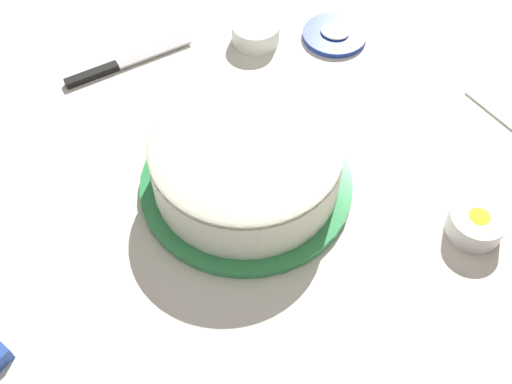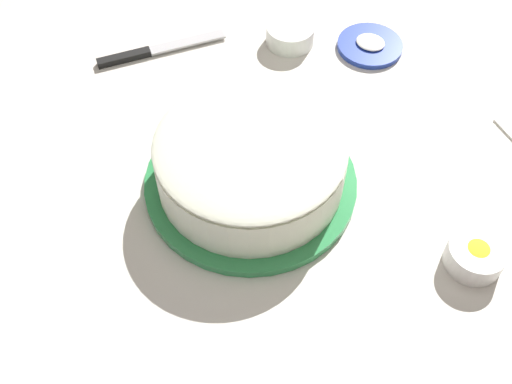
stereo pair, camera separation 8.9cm
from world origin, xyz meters
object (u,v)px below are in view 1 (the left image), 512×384
object	(u,v)px
frosted_cake	(246,165)
sprinkle_bowl_yellow	(476,223)
spreading_knife	(118,65)
frosting_tub_lid	(335,34)
sprinkle_bowl_green	(256,32)

from	to	relation	value
frosted_cake	sprinkle_bowl_yellow	bearing A→B (deg)	10.73
frosted_cake	spreading_knife	bearing A→B (deg)	155.98
frosting_tub_lid	spreading_knife	bearing A→B (deg)	-143.21
spreading_knife	sprinkle_bowl_green	distance (m)	0.25
frosting_tub_lid	spreading_knife	world-z (taller)	frosting_tub_lid
frosted_cake	spreading_knife	xyz separation A→B (m)	(-0.32, 0.14, -0.04)
sprinkle_bowl_green	sprinkle_bowl_yellow	xyz separation A→B (m)	(0.46, -0.25, 0.00)
frosted_cake	frosting_tub_lid	size ratio (longest dim) A/B	2.71
frosted_cake	spreading_knife	size ratio (longest dim) A/B	1.56
frosting_tub_lid	sprinkle_bowl_yellow	xyz separation A→B (m)	(0.33, -0.32, 0.02)
frosting_tub_lid	sprinkle_bowl_green	world-z (taller)	sprinkle_bowl_green
sprinkle_bowl_green	frosting_tub_lid	bearing A→B (deg)	28.36
frosting_tub_lid	frosted_cake	bearing A→B (deg)	-90.06
sprinkle_bowl_yellow	frosting_tub_lid	bearing A→B (deg)	136.14
sprinkle_bowl_yellow	frosted_cake	bearing A→B (deg)	-169.27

